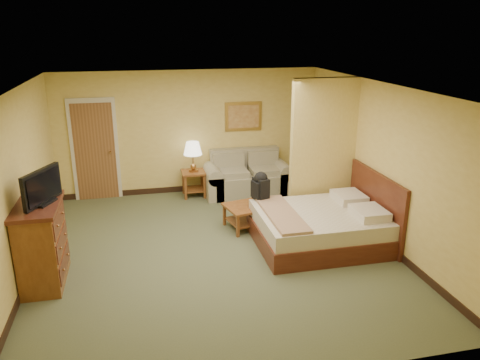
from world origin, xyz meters
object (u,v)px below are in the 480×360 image
object	(u,v)px
loveseat	(248,180)
dresser	(42,244)
bed	(324,226)
coffee_table	(245,212)

from	to	relation	value
loveseat	dresser	size ratio (longest dim) A/B	1.57
dresser	bed	world-z (taller)	dresser
coffee_table	bed	size ratio (longest dim) A/B	0.37
loveseat	coffee_table	world-z (taller)	loveseat
dresser	coffee_table	bearing A→B (deg)	20.53
coffee_table	dresser	world-z (taller)	dresser
loveseat	coffee_table	size ratio (longest dim) A/B	2.34
coffee_table	bed	xyz separation A→B (m)	(1.13, -0.88, 0.01)
loveseat	coffee_table	xyz separation A→B (m)	(-0.47, -1.79, 0.00)
coffee_table	bed	world-z (taller)	bed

